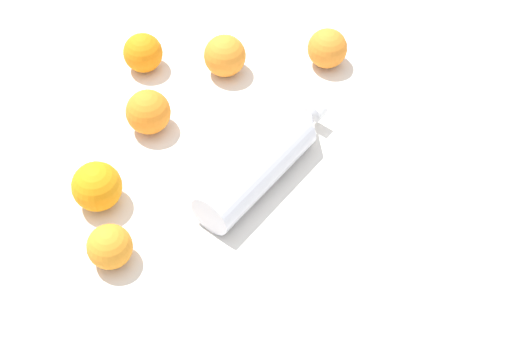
{
  "coord_description": "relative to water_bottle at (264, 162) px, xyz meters",
  "views": [
    {
      "loc": [
        0.42,
        0.52,
        0.87
      ],
      "look_at": [
        0.02,
        -0.05,
        0.03
      ],
      "focal_mm": 52.3,
      "sensor_mm": 36.0,
      "label": 1
    }
  ],
  "objects": [
    {
      "name": "orange_1",
      "position": [
        0.26,
        0.0,
        -0.0
      ],
      "size": [
        0.06,
        0.06,
        0.06
      ],
      "primitive_type": "sphere",
      "color": "orange",
      "rests_on": "ground_plane"
    },
    {
      "name": "water_bottle",
      "position": [
        0.0,
        0.0,
        0.0
      ],
      "size": [
        0.27,
        0.14,
        0.06
      ],
      "rotation": [
        0.0,
        0.0,
        3.44
      ],
      "color": "silver",
      "rests_on": "ground_plane"
    },
    {
      "name": "orange_3",
      "position": [
        0.09,
        -0.19,
        0.0
      ],
      "size": [
        0.07,
        0.07,
        0.07
      ],
      "primitive_type": "sphere",
      "color": "orange",
      "rests_on": "ground_plane"
    },
    {
      "name": "orange_2",
      "position": [
        0.03,
        -0.31,
        0.0
      ],
      "size": [
        0.07,
        0.07,
        0.07
      ],
      "primitive_type": "sphere",
      "color": "orange",
      "rests_on": "ground_plane"
    },
    {
      "name": "orange_5",
      "position": [
        0.22,
        -0.1,
        0.0
      ],
      "size": [
        0.07,
        0.07,
        0.07
      ],
      "primitive_type": "sphere",
      "color": "orange",
      "rests_on": "ground_plane"
    },
    {
      "name": "ground_plane",
      "position": [
        0.0,
        0.05,
        -0.03
      ],
      "size": [
        2.4,
        2.4,
        0.0
      ],
      "primitive_type": "plane",
      "color": "silver"
    },
    {
      "name": "orange_0",
      "position": [
        -0.23,
        -0.14,
        0.0
      ],
      "size": [
        0.07,
        0.07,
        0.07
      ],
      "primitive_type": "sphere",
      "color": "orange",
      "rests_on": "ground_plane"
    },
    {
      "name": "orange_4",
      "position": [
        -0.08,
        -0.23,
        0.0
      ],
      "size": [
        0.07,
        0.07,
        0.07
      ],
      "primitive_type": "sphere",
      "color": "orange",
      "rests_on": "ground_plane"
    }
  ]
}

